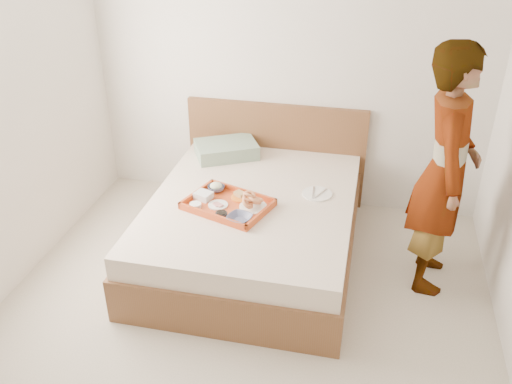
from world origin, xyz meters
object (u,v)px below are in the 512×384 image
object	(u,v)px
dinner_plate	(317,194)
person	(445,172)
bed	(253,227)
tray	(228,204)

from	to	relation	value
dinner_plate	person	bearing A→B (deg)	-10.40
bed	tray	distance (m)	0.37
person	tray	bearing A→B (deg)	99.25
bed	person	xyz separation A→B (m)	(1.38, 0.01, 0.65)
tray	dinner_plate	xyz separation A→B (m)	(0.63, 0.34, -0.02)
bed	dinner_plate	xyz separation A→B (m)	(0.48, 0.17, 0.27)
dinner_plate	person	size ratio (longest dim) A/B	0.13
tray	dinner_plate	distance (m)	0.72
dinner_plate	person	xyz separation A→B (m)	(0.89, -0.16, 0.38)
bed	tray	xyz separation A→B (m)	(-0.15, -0.17, 0.29)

